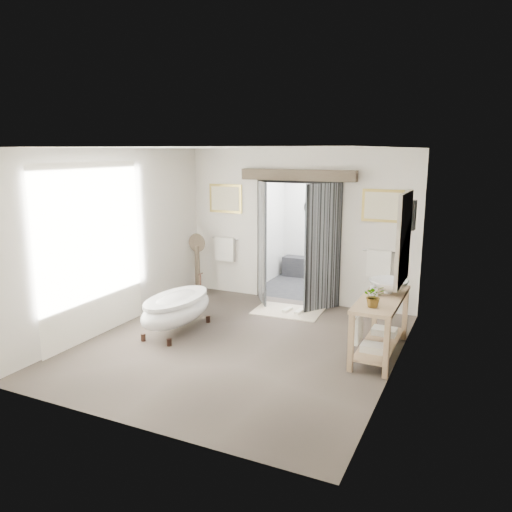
# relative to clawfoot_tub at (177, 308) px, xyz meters

# --- Properties ---
(ground_plane) EXTENTS (5.00, 5.00, 0.00)m
(ground_plane) POSITION_rel_clawfoot_tub_xyz_m (1.17, -0.09, -0.39)
(ground_plane) COLOR brown
(room_shell) EXTENTS (4.52, 5.02, 2.91)m
(room_shell) POSITION_rel_clawfoot_tub_xyz_m (1.13, -0.20, 1.47)
(room_shell) COLOR beige
(room_shell) RESTS_ON ground_plane
(shower_room) EXTENTS (2.22, 2.01, 2.51)m
(shower_room) POSITION_rel_clawfoot_tub_xyz_m (1.17, 3.90, 0.52)
(shower_room) COLOR black
(shower_room) RESTS_ON ground_plane
(back_wall_dressing) EXTENTS (3.82, 0.74, 2.52)m
(back_wall_dressing) POSITION_rel_clawfoot_tub_xyz_m (1.17, 2.22, 1.18)
(back_wall_dressing) COLOR black
(back_wall_dressing) RESTS_ON ground_plane
(clawfoot_tub) EXTENTS (0.73, 1.62, 0.79)m
(clawfoot_tub) POSITION_rel_clawfoot_tub_xyz_m (0.00, 0.00, 0.00)
(clawfoot_tub) COLOR #36231B
(clawfoot_tub) RESTS_ON ground_plane
(vanity) EXTENTS (0.57, 1.60, 0.85)m
(vanity) POSITION_rel_clawfoot_tub_xyz_m (3.12, 0.44, 0.12)
(vanity) COLOR tan
(vanity) RESTS_ON ground_plane
(pedestal_mirror) EXTENTS (0.37, 0.24, 1.26)m
(pedestal_mirror) POSITION_rel_clawfoot_tub_xyz_m (-0.76, 1.88, 0.16)
(pedestal_mirror) COLOR brown
(pedestal_mirror) RESTS_ON ground_plane
(rug) EXTENTS (1.25, 0.87, 0.01)m
(rug) POSITION_rel_clawfoot_tub_xyz_m (1.25, 1.68, -0.38)
(rug) COLOR beige
(rug) RESTS_ON ground_plane
(slippers) EXTENTS (0.36, 0.26, 0.05)m
(slippers) POSITION_rel_clawfoot_tub_xyz_m (1.37, 1.67, -0.35)
(slippers) COLOR silver
(slippers) RESTS_ON rug
(basin) EXTENTS (0.65, 0.65, 0.19)m
(basin) POSITION_rel_clawfoot_tub_xyz_m (3.18, 0.71, 0.56)
(basin) COLOR white
(basin) RESTS_ON vanity
(plant) EXTENTS (0.34, 0.32, 0.30)m
(plant) POSITION_rel_clawfoot_tub_xyz_m (3.13, -0.05, 0.61)
(plant) COLOR gray
(plant) RESTS_ON vanity
(soap_bottle_a) EXTENTS (0.12, 0.13, 0.21)m
(soap_bottle_a) POSITION_rel_clawfoot_tub_xyz_m (3.02, 0.48, 0.57)
(soap_bottle_a) COLOR gray
(soap_bottle_a) RESTS_ON vanity
(soap_bottle_b) EXTENTS (0.16, 0.16, 0.17)m
(soap_bottle_b) POSITION_rel_clawfoot_tub_xyz_m (3.10, 1.12, 0.55)
(soap_bottle_b) COLOR gray
(soap_bottle_b) RESTS_ON vanity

